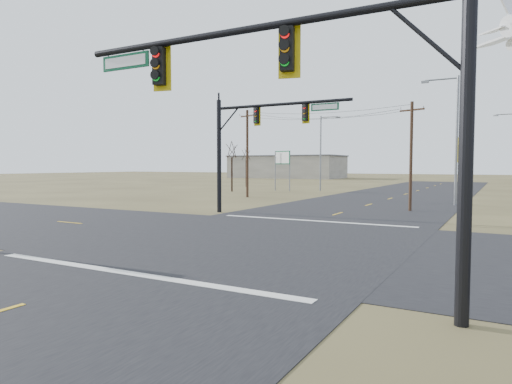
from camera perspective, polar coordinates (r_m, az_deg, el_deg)
ground at (r=20.57m, az=-0.63°, el=-5.92°), size 320.00×320.00×0.00m
road_ew at (r=20.57m, az=-0.63°, el=-5.90°), size 160.00×14.00×0.02m
road_ns at (r=20.57m, az=-0.63°, el=-5.89°), size 14.00×160.00×0.02m
stop_bar_near at (r=14.63m, az=-15.43°, el=-9.77°), size 12.00×0.40×0.01m
stop_bar_far at (r=27.29m, az=7.14°, el=-3.58°), size 12.00×0.40×0.01m
mast_arm_near at (r=11.26m, az=5.64°, el=13.68°), size 10.65×0.51×7.35m
mast_arm_far at (r=30.79m, az=-0.25°, el=7.67°), size 9.70×0.51×7.86m
pedestal_signal_ne at (r=27.01m, az=24.42°, el=3.38°), size 0.62×0.54×4.85m
utility_pole_near at (r=34.71m, az=18.81°, el=4.55°), size 1.83×0.82×7.86m
utility_pole_far at (r=47.16m, az=-1.10°, el=5.03°), size 2.05×1.01×8.97m
highway_sign at (r=58.84m, az=3.32°, el=3.75°), size 2.58×1.09×5.14m
streetlight_a at (r=40.92m, az=23.48°, el=6.77°), size 2.94×0.30×10.58m
streetlight_c at (r=59.69m, az=8.27°, el=5.36°), size 2.68×0.25×9.65m
bare_tree_a at (r=57.44m, az=-3.05°, el=5.38°), size 3.17×3.17×6.74m
bare_tree_b at (r=69.64m, az=-1.25°, el=4.80°), size 3.09×3.09×6.31m
warehouse_left at (r=118.71m, az=3.89°, el=3.10°), size 28.00×14.00×5.50m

